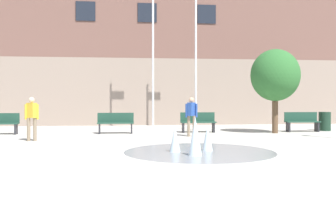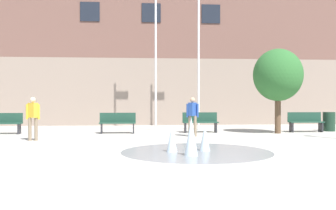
% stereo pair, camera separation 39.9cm
% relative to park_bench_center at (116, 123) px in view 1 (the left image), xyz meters
% --- Properties ---
extents(ground_plane, '(100.00, 100.00, 0.00)m').
position_rel_park_bench_center_xyz_m(ground_plane, '(1.73, -9.73, -0.48)').
color(ground_plane, '#B2ADA3').
extents(library_building, '(36.00, 6.05, 8.66)m').
position_rel_park_bench_center_xyz_m(library_building, '(1.73, 8.28, 3.85)').
color(library_building, gray).
rests_on(library_building, ground).
extents(splash_fountain, '(4.33, 4.33, 1.04)m').
position_rel_park_bench_center_xyz_m(splash_fountain, '(2.35, -6.58, -0.19)').
color(splash_fountain, gray).
rests_on(splash_fountain, ground).
extents(park_bench_center, '(1.60, 0.44, 0.91)m').
position_rel_park_bench_center_xyz_m(park_bench_center, '(0.00, 0.00, 0.00)').
color(park_bench_center, '#28282D').
rests_on(park_bench_center, ground).
extents(park_bench_under_right_flagpole, '(1.60, 0.44, 0.91)m').
position_rel_park_bench_center_xyz_m(park_bench_under_right_flagpole, '(3.73, 0.16, 0.00)').
color(park_bench_under_right_flagpole, '#28282D').
rests_on(park_bench_under_right_flagpole, ground).
extents(park_bench_near_trashcan, '(1.60, 0.44, 0.91)m').
position_rel_park_bench_center_xyz_m(park_bench_near_trashcan, '(8.62, -0.03, 0.00)').
color(park_bench_near_trashcan, '#28282D').
rests_on(park_bench_near_trashcan, ground).
extents(adult_watching, '(0.50, 0.36, 1.59)m').
position_rel_park_bench_center_xyz_m(adult_watching, '(-2.96, -2.81, 0.45)').
color(adult_watching, '#89755B').
rests_on(adult_watching, ground).
extents(adult_near_bench, '(0.50, 0.39, 1.59)m').
position_rel_park_bench_center_xyz_m(adult_near_bench, '(3.08, -1.77, 0.45)').
color(adult_near_bench, '#89755B').
rests_on(adult_near_bench, ground).
extents(flagpole_left, '(0.80, 0.10, 8.71)m').
position_rel_park_bench_center_xyz_m(flagpole_left, '(1.80, 1.49, 4.13)').
color(flagpole_left, silver).
rests_on(flagpole_left, ground).
extents(flagpole_right, '(0.80, 0.10, 8.66)m').
position_rel_park_bench_center_xyz_m(flagpole_right, '(3.90, 1.49, 4.10)').
color(flagpole_right, silver).
rests_on(flagpole_right, ground).
extents(trash_can, '(0.56, 0.56, 0.90)m').
position_rel_park_bench_center_xyz_m(trash_can, '(9.95, 0.36, -0.03)').
color(trash_can, '#193323').
rests_on(trash_can, ground).
extents(street_tree_near_building, '(2.18, 2.18, 3.75)m').
position_rel_park_bench_center_xyz_m(street_tree_near_building, '(7.07, -0.63, 2.09)').
color(street_tree_near_building, brown).
rests_on(street_tree_near_building, ground).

